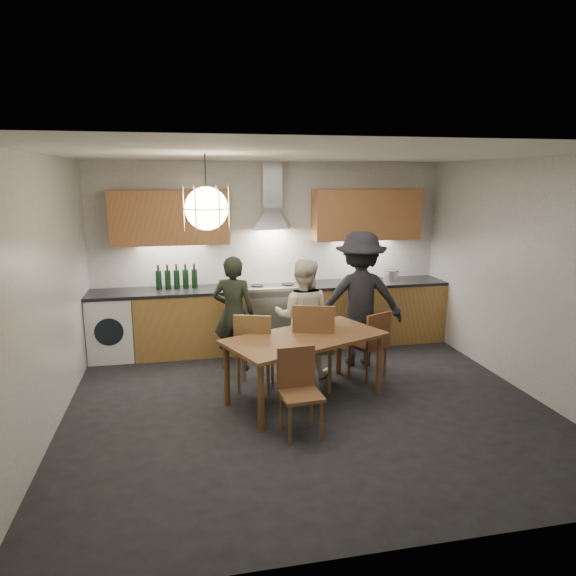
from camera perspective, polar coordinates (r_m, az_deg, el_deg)
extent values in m
plane|color=black|center=(5.64, 2.10, -12.81)|extent=(5.00, 5.00, 0.00)
cube|color=silver|center=(7.39, -1.98, 3.77)|extent=(5.00, 0.02, 2.60)
cube|color=silver|center=(3.17, 12.12, -8.09)|extent=(5.00, 0.02, 2.60)
cube|color=silver|center=(5.23, -25.43, -0.96)|extent=(0.02, 4.50, 2.60)
cube|color=silver|center=(6.30, 24.87, 1.16)|extent=(0.02, 4.50, 2.60)
cube|color=silver|center=(5.11, 2.34, 14.62)|extent=(5.00, 4.50, 0.02)
cube|color=#B88946|center=(7.18, -10.82, -3.81)|extent=(1.45, 0.60, 0.86)
cube|color=#B88946|center=(7.67, 9.38, -2.71)|extent=(2.05, 0.60, 0.86)
cube|color=white|center=(7.25, -18.97, -4.16)|extent=(0.58, 0.58, 0.85)
cube|color=black|center=(7.07, -13.39, -0.40)|extent=(2.05, 0.62, 0.04)
cube|color=black|center=(7.57, 9.50, 0.58)|extent=(2.05, 0.62, 0.04)
cube|color=silver|center=(7.29, -1.53, -3.58)|extent=(0.90, 0.60, 0.80)
cube|color=black|center=(7.03, -1.12, -4.36)|extent=(0.78, 0.02, 0.42)
cube|color=slate|center=(7.19, -1.55, -0.20)|extent=(0.90, 0.60, 0.08)
cube|color=silver|center=(6.92, -1.17, -0.17)|extent=(0.90, 0.08, 0.04)
cube|color=#C37F4B|center=(7.05, -12.94, 7.64)|extent=(1.55, 0.35, 0.72)
cube|color=#C37F4B|center=(7.52, 8.70, 8.07)|extent=(1.55, 0.35, 0.72)
cube|color=silver|center=(7.19, -1.86, 11.45)|extent=(0.26, 0.22, 0.62)
cylinder|color=black|center=(4.86, -9.15, 11.66)|extent=(0.01, 0.01, 0.50)
sphere|color=#FFE0A5|center=(4.87, -9.05, 8.72)|extent=(0.40, 0.40, 0.40)
torus|color=gold|center=(4.87, -9.05, 8.72)|extent=(0.43, 0.43, 0.01)
cube|color=brown|center=(5.53, 1.91, -5.57)|extent=(1.89, 1.43, 0.04)
cylinder|color=brown|center=(4.98, -3.03, -12.04)|extent=(0.07, 0.07, 0.68)
cylinder|color=brown|center=(5.54, -6.84, -9.53)|extent=(0.07, 0.07, 0.68)
cylinder|color=brown|center=(5.87, 10.09, -8.38)|extent=(0.07, 0.07, 0.68)
cylinder|color=brown|center=(6.35, 5.68, -6.63)|extent=(0.07, 0.07, 0.68)
cube|color=brown|center=(5.91, -3.62, -7.01)|extent=(0.52, 0.52, 0.04)
cube|color=brown|center=(5.65, -3.98, -5.27)|extent=(0.41, 0.17, 0.45)
cylinder|color=brown|center=(6.11, -1.75, -8.61)|extent=(0.04, 0.04, 0.42)
cylinder|color=brown|center=(5.81, -2.23, -9.77)|extent=(0.04, 0.04, 0.42)
cylinder|color=brown|center=(6.17, -4.86, -8.46)|extent=(0.04, 0.04, 0.42)
cylinder|color=brown|center=(5.86, -5.51, -9.60)|extent=(0.04, 0.04, 0.42)
cube|color=brown|center=(5.92, 2.92, -6.45)|extent=(0.58, 0.58, 0.04)
cube|color=brown|center=(5.63, 2.84, -4.49)|extent=(0.45, 0.18, 0.50)
cylinder|color=brown|center=(6.17, 4.72, -8.21)|extent=(0.04, 0.04, 0.47)
cylinder|color=brown|center=(5.82, 4.66, -9.48)|extent=(0.04, 0.04, 0.47)
cylinder|color=brown|center=(6.19, 1.24, -8.11)|extent=(0.04, 0.04, 0.47)
cylinder|color=brown|center=(5.84, 0.95, -9.38)|extent=(0.04, 0.04, 0.47)
cube|color=#5C311A|center=(6.31, 8.83, -6.27)|extent=(0.50, 0.50, 0.04)
cube|color=#5C311A|center=(6.13, 10.02, -4.67)|extent=(0.36, 0.19, 0.41)
cylinder|color=#5C311A|center=(6.58, 8.76, -7.41)|extent=(0.03, 0.03, 0.38)
cylinder|color=#5C311A|center=(6.38, 10.71, -8.11)|extent=(0.03, 0.03, 0.38)
cylinder|color=#5C311A|center=(6.37, 6.82, -8.00)|extent=(0.03, 0.03, 0.38)
cylinder|color=#5C311A|center=(6.17, 8.77, -8.74)|extent=(0.03, 0.03, 0.38)
cube|color=brown|center=(4.88, 1.47, -11.83)|extent=(0.40, 0.40, 0.04)
cube|color=brown|center=(4.95, 0.89, -8.75)|extent=(0.37, 0.06, 0.40)
cylinder|color=brown|center=(4.80, 0.24, -14.98)|extent=(0.03, 0.03, 0.38)
cylinder|color=brown|center=(5.06, -0.73, -13.50)|extent=(0.03, 0.03, 0.38)
cylinder|color=brown|center=(4.89, 3.72, -14.51)|extent=(0.03, 0.03, 0.38)
cylinder|color=brown|center=(5.14, 2.57, -13.09)|extent=(0.03, 0.03, 0.38)
imported|color=black|center=(6.43, -6.05, -2.82)|extent=(0.61, 0.51, 1.45)
imported|color=silver|center=(6.25, 1.66, -3.26)|extent=(0.84, 0.75, 1.43)
imported|color=black|center=(6.61, 7.99, -1.22)|extent=(1.21, 0.82, 1.73)
imported|color=#B2B2B6|center=(7.48, 7.85, 0.91)|extent=(0.34, 0.34, 0.07)
cylinder|color=silver|center=(7.64, 11.38, 1.35)|extent=(0.24, 0.24, 0.15)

